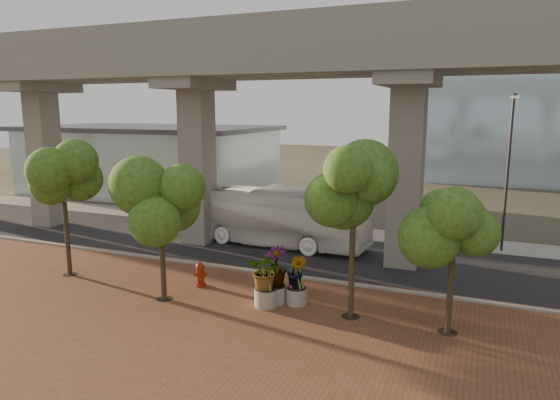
% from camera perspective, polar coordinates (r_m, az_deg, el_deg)
% --- Properties ---
extents(ground, '(160.00, 160.00, 0.00)m').
position_cam_1_polar(ground, '(26.26, -0.09, -7.19)').
color(ground, '#363227').
rests_on(ground, ground).
extents(brick_plaza, '(70.00, 13.00, 0.06)m').
position_cam_1_polar(brick_plaza, '(19.57, -9.31, -13.61)').
color(brick_plaza, brown).
rests_on(brick_plaza, ground).
extents(asphalt_road, '(90.00, 8.00, 0.04)m').
position_cam_1_polar(asphalt_road, '(28.03, 1.48, -6.00)').
color(asphalt_road, black).
rests_on(asphalt_road, ground).
extents(curb_strip, '(70.00, 0.25, 0.16)m').
position_cam_1_polar(curb_strip, '(24.49, -1.89, -8.32)').
color(curb_strip, gray).
rests_on(curb_strip, ground).
extents(far_sidewalk, '(90.00, 3.00, 0.06)m').
position_cam_1_polar(far_sidewalk, '(33.05, 4.88, -3.47)').
color(far_sidewalk, gray).
rests_on(far_sidewalk, ground).
extents(transit_viaduct, '(72.00, 5.60, 12.40)m').
position_cam_1_polar(transit_viaduct, '(26.89, 1.55, 9.02)').
color(transit_viaduct, gray).
rests_on(transit_viaduct, ground).
extents(station_pavilion, '(23.00, 13.00, 6.30)m').
position_cam_1_polar(station_pavilion, '(49.26, -14.72, 4.59)').
color(station_pavilion, silver).
rests_on(station_pavilion, ground).
extents(transit_bus, '(12.31, 3.69, 3.38)m').
position_cam_1_polar(transit_bus, '(29.41, -1.47, -1.85)').
color(transit_bus, white).
rests_on(transit_bus, ground).
extents(fire_hydrant, '(0.56, 0.51, 1.13)m').
position_cam_1_polar(fire_hydrant, '(22.96, -9.10, -8.37)').
color(fire_hydrant, maroon).
rests_on(fire_hydrant, ground).
extents(planter_front, '(2.07, 2.07, 2.28)m').
position_cam_1_polar(planter_front, '(20.21, -1.64, -8.38)').
color(planter_front, gray).
rests_on(planter_front, ground).
extents(planter_right, '(2.21, 2.21, 2.36)m').
position_cam_1_polar(planter_right, '(20.54, -0.55, -7.92)').
color(planter_right, '#AFAA9E').
rests_on(planter_right, ground).
extents(planter_left, '(1.92, 1.92, 2.11)m').
position_cam_1_polar(planter_left, '(20.46, 1.92, -8.43)').
color(planter_left, '#9E978F').
rests_on(planter_left, ground).
extents(street_tree_far_west, '(3.60, 3.60, 6.27)m').
position_cam_1_polar(street_tree_far_west, '(25.33, -23.59, 2.10)').
color(street_tree_far_west, '#3E3423').
rests_on(street_tree_far_west, ground).
extents(street_tree_near_west, '(3.61, 3.61, 5.78)m').
position_cam_1_polar(street_tree_near_west, '(20.80, -13.54, -0.33)').
color(street_tree_near_west, '#3E3423').
rests_on(street_tree_near_west, ground).
extents(street_tree_near_east, '(4.05, 4.05, 6.87)m').
position_cam_1_polar(street_tree_near_east, '(18.50, 8.44, 1.32)').
color(street_tree_near_east, '#3E3423').
rests_on(street_tree_near_east, ground).
extents(street_tree_far_east, '(3.32, 3.32, 5.57)m').
position_cam_1_polar(street_tree_far_east, '(18.16, 19.32, -2.43)').
color(street_tree_far_east, '#3E3423').
rests_on(street_tree_far_east, ground).
extents(streetlamp_west, '(0.37, 1.08, 7.45)m').
position_cam_1_polar(streetlamp_west, '(35.79, -10.43, 4.50)').
color(streetlamp_west, '#2B2B2F').
rests_on(streetlamp_west, ground).
extents(streetlamp_east, '(0.43, 1.26, 8.67)m').
position_cam_1_polar(streetlamp_east, '(29.92, 24.67, 3.94)').
color(streetlamp_east, '#2C2B30').
rests_on(streetlamp_east, ground).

